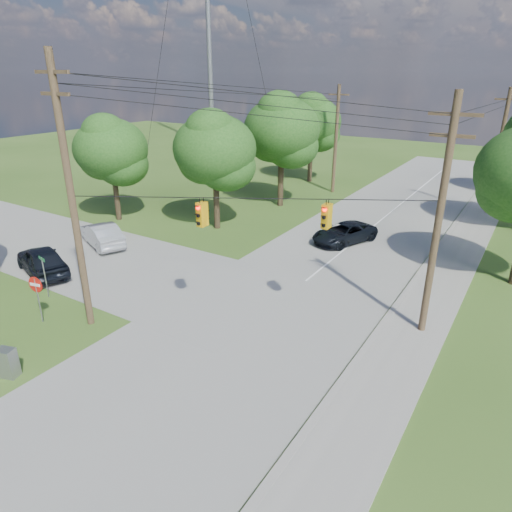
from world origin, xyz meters
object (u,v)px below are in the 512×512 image
Objects in this scene: pole_north_w at (336,139)px; do_not_enter_sign at (36,289)px; car_cross_silver at (102,234)px; car_main_north at (344,233)px; control_cabinet at (8,363)px; car_cross_dark at (42,260)px; pole_north_e at (498,152)px; pole_ne at (439,218)px; pole_sw at (71,195)px.

pole_north_w reaches higher than do_not_enter_sign.
car_cross_silver reaches higher than car_main_north.
control_cabinet is (8.35, -11.74, -0.21)m from car_cross_silver.
car_cross_dark is at bearing 121.39° from control_cabinet.
pole_north_e reaches higher than do_not_enter_sign.
pole_ne is 2.19× the size of car_cross_silver.
do_not_enter_sign is at bearing 112.46° from control_cabinet.
car_main_north is at bearing 146.80° from car_cross_silver.
pole_north_e is at bearing 90.00° from pole_ne.
car_main_north is at bearing -63.58° from pole_north_w.
car_cross_dark is at bearing 31.27° from car_cross_silver.
pole_north_e is 1.00× the size of pole_north_w.
pole_ne is 8.58× the size of control_cabinet.
car_cross_dark is 2.10× the size of do_not_enter_sign.
pole_sw reaches higher than pole_north_e.
do_not_enter_sign reaches higher than car_cross_silver.
car_cross_dark is 1.02× the size of car_main_north.
car_cross_silver is at bearing -108.20° from pole_north_w.
control_cabinet is at bearing -62.32° from do_not_enter_sign.
pole_north_e is 15.56m from car_main_north.
pole_ne is 21.61m from car_cross_dark.
control_cabinet is (-12.86, -34.00, -4.52)m from pole_north_e.
pole_north_w is 8.17× the size of control_cabinet.
pole_north_e is at bearing 52.14° from control_cabinet.
pole_sw is at bearing -114.52° from pole_north_e.
car_cross_dark is (-6.94, 2.30, -5.35)m from pole_sw.
pole_ne is 1.05× the size of pole_north_w.
car_cross_dark reaches higher than car_main_north.
car_main_north is at bearing 157.10° from car_cross_dark.
pole_north_w is (-13.90, 0.00, 0.00)m from pole_north_e.
pole_north_w reaches higher than control_cabinet.
car_cross_dark is 4.06× the size of control_cabinet.
pole_ne reaches higher than control_cabinet.
do_not_enter_sign is (-15.54, -30.76, -3.41)m from pole_north_e.
pole_sw is at bearing 68.96° from car_cross_silver.
car_cross_silver is 0.99× the size of car_main_north.
pole_north_w is (-13.90, 22.00, -0.34)m from pole_ne.
do_not_enter_sign is (4.90, -3.46, 0.84)m from car_cross_dark.
pole_north_e is 34.37m from car_cross_dark.
do_not_enter_sign reaches higher than car_main_north.
car_cross_silver is at bearing -179.30° from pole_ne.
pole_sw reaches higher than pole_north_w.
pole_sw is at bearing -89.23° from pole_north_w.
car_main_north is 2.06× the size of do_not_enter_sign.
pole_sw is at bearing 17.62° from do_not_enter_sign.
do_not_enter_sign is at bearing 73.85° from car_cross_dark.
pole_ne is at bearing -28.10° from car_main_north.
pole_north_w is 15.07m from car_main_north.
control_cabinet is (7.58, -6.70, -0.27)m from car_cross_dark.
do_not_enter_sign is (-2.68, 3.24, 1.11)m from control_cabinet.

